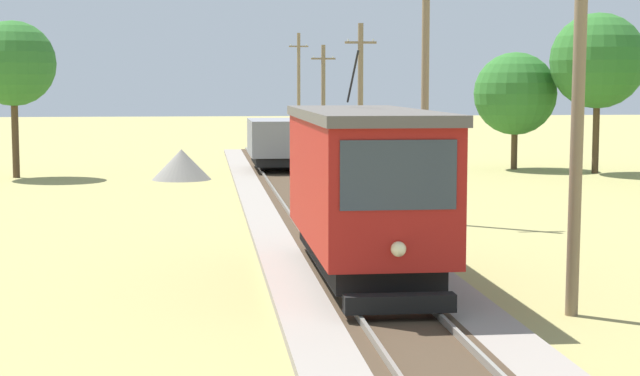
# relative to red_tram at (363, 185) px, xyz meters

# --- Properties ---
(red_tram) EXTENTS (2.60, 8.54, 4.79)m
(red_tram) POSITION_rel_red_tram_xyz_m (0.00, 0.00, 0.00)
(red_tram) COLOR maroon
(red_tram) RESTS_ON rail_right
(freight_car) EXTENTS (2.40, 5.20, 2.31)m
(freight_car) POSITION_rel_red_tram_xyz_m (-0.00, 27.49, -0.64)
(freight_car) COLOR slate
(freight_car) RESTS_ON rail_right
(utility_pole_near_tram) EXTENTS (1.40, 0.38, 8.30)m
(utility_pole_near_tram) POSITION_rel_red_tram_xyz_m (3.48, -3.40, 2.05)
(utility_pole_near_tram) COLOR #7A664C
(utility_pole_near_tram) RESTS_ON ground
(utility_pole_mid) EXTENTS (1.40, 0.26, 8.29)m
(utility_pole_mid) POSITION_rel_red_tram_xyz_m (3.48, 9.75, 2.05)
(utility_pole_mid) COLOR #7A664C
(utility_pole_mid) RESTS_ON ground
(utility_pole_far) EXTENTS (1.40, 0.26, 6.99)m
(utility_pole_far) POSITION_rel_red_tram_xyz_m (3.48, 22.94, 1.40)
(utility_pole_far) COLOR #7A664C
(utility_pole_far) RESTS_ON ground
(utility_pole_distant) EXTENTS (1.40, 0.27, 6.55)m
(utility_pole_distant) POSITION_rel_red_tram_xyz_m (3.48, 36.87, 1.18)
(utility_pole_distant) COLOR #7A664C
(utility_pole_distant) RESTS_ON ground
(utility_pole_horizon) EXTENTS (1.40, 0.34, 7.94)m
(utility_pole_horizon) POSITION_rel_red_tram_xyz_m (3.48, 51.98, 1.88)
(utility_pole_horizon) COLOR #7A664C
(utility_pole_horizon) RESTS_ON ground
(gravel_pile) EXTENTS (2.70, 2.70, 1.39)m
(gravel_pile) POSITION_rel_red_tram_xyz_m (-4.41, 25.04, -1.50)
(gravel_pile) COLOR gray
(gravel_pile) RESTS_ON ground
(tree_right_near) EXTENTS (4.18, 4.18, 5.94)m
(tree_right_near) POSITION_rel_red_tram_xyz_m (12.31, 28.74, 1.64)
(tree_right_near) COLOR #4C3823
(tree_right_near) RESTS_ON ground
(tree_left_far) EXTENTS (4.60, 4.60, 7.75)m
(tree_left_far) POSITION_rel_red_tram_xyz_m (15.53, 26.03, 3.24)
(tree_left_far) COLOR #4C3823
(tree_left_far) RESTS_ON ground
(tree_right_far) EXTENTS (3.93, 3.93, 7.24)m
(tree_right_far) POSITION_rel_red_tram_xyz_m (-12.07, 26.91, 3.07)
(tree_right_far) COLOR #4C3823
(tree_right_far) RESTS_ON ground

